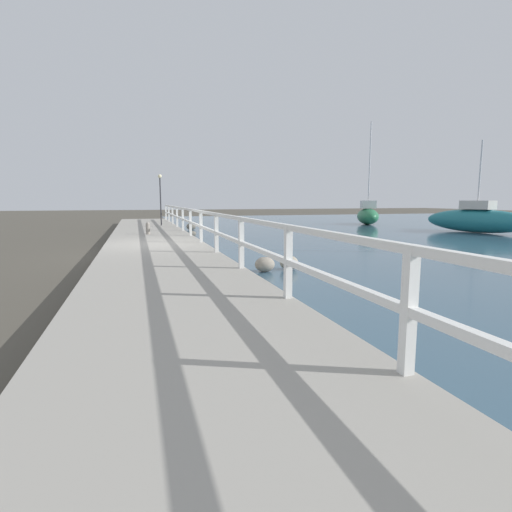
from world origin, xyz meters
name	(u,v)px	position (x,y,z in m)	size (l,w,h in m)	color
ground_plane	(156,254)	(0.00, 0.00, 0.00)	(120.00, 120.00, 0.00)	#4C473D
dock_walkway	(156,249)	(0.00, 0.00, 0.17)	(3.22, 36.00, 0.34)	#9E998E
railing	(201,221)	(1.51, 0.00, 1.07)	(0.10, 32.50, 1.08)	white
boulder_water_edge	(265,264)	(2.43, -4.18, 0.19)	(0.50, 0.45, 0.37)	gray
boulder_mid_strip	(289,263)	(3.12, -4.06, 0.18)	(0.48, 0.43, 0.36)	gray
boulder_downstream	(192,234)	(2.01, 5.95, 0.14)	(0.36, 0.33, 0.27)	#666056
boulder_upstream	(191,227)	(2.52, 10.17, 0.21)	(0.56, 0.50, 0.42)	#666056
mooring_bollard	(148,228)	(-0.12, 3.85, 0.60)	(0.17, 0.17, 0.51)	gray
dock_lamp	(160,191)	(0.77, 9.65, 2.24)	(0.21, 0.21, 2.84)	#2D2D33
sailboat_teal	(477,220)	(17.11, 3.85, 0.70)	(2.56, 6.10, 4.89)	#1E707A
sailboat_green	(368,215)	(15.46, 11.89, 0.68)	(2.76, 3.96, 7.20)	#236B42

